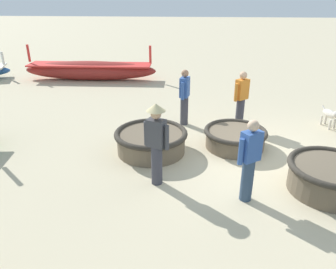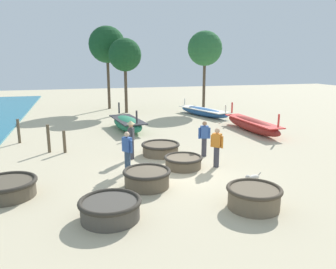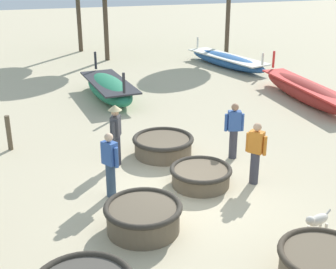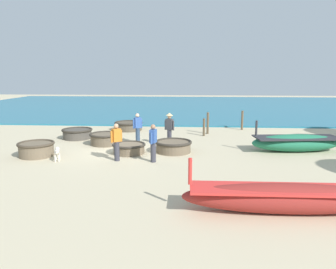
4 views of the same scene
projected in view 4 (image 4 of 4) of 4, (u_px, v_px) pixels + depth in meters
name	position (u px, v px, depth m)	size (l,w,h in m)	color
ground_plane	(121.00, 151.00, 15.42)	(80.00, 80.00, 0.00)	#C6B793
sea	(197.00, 106.00, 35.92)	(28.00, 52.00, 0.10)	teal
coracle_far_left	(129.00, 148.00, 14.88)	(1.52, 1.52, 0.47)	brown
coracle_upturned	(129.00, 126.00, 20.96)	(1.81, 1.81, 0.55)	brown
coracle_beside_post	(173.00, 146.00, 15.12)	(1.72, 1.72, 0.54)	brown
coracle_front_left	(77.00, 133.00, 18.28)	(1.68, 1.68, 0.56)	#4C473F
coracle_far_right	(36.00, 149.00, 14.37)	(1.58, 1.58, 0.63)	brown
coracle_front_right	(105.00, 138.00, 16.74)	(1.61, 1.61, 0.59)	brown
long_boat_green_hull	(288.00, 198.00, 8.50)	(1.05, 5.55, 1.44)	maroon
long_boat_white_hull	(296.00, 142.00, 15.27)	(1.77, 4.32, 1.47)	#237551
fisherman_standing_right	(117.00, 141.00, 13.53)	(0.39, 0.42, 1.57)	#383842
fisherman_with_hat	(138.00, 128.00, 16.91)	(0.37, 0.45, 1.57)	#2D425B
fisherman_crouching	(153.00, 142.00, 13.32)	(0.52, 0.29, 1.57)	#383842
fisherman_by_coracle	(169.00, 127.00, 16.35)	(0.36, 0.49, 1.67)	#383842
dog	(57.00, 152.00, 13.64)	(0.67, 0.34, 0.55)	beige
mooring_post_inland	(242.00, 120.00, 21.06)	(0.14, 0.14, 1.24)	brown
mooring_post_shoreline	(208.00, 123.00, 19.65)	(0.14, 0.14, 1.30)	brown
mooring_post_mid_beach	(204.00, 127.00, 19.02)	(0.14, 0.14, 1.03)	brown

